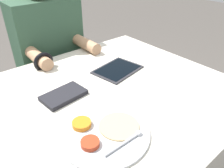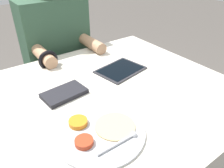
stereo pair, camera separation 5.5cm
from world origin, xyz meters
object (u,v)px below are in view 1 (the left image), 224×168
at_px(tablet_device, 117,70).
at_px(person_diner, 53,70).
at_px(red_notebook, 64,96).
at_px(thali_tray, 104,132).

relative_size(tablet_device, person_diner, 0.22).
height_order(red_notebook, person_diner, person_diner).
xyz_separation_m(thali_tray, tablet_device, (0.34, 0.32, -0.00)).
relative_size(red_notebook, tablet_device, 0.74).
height_order(thali_tray, red_notebook, thali_tray).
bearing_deg(thali_tray, tablet_device, 43.13).
relative_size(thali_tray, red_notebook, 1.65).
distance_m(thali_tray, tablet_device, 0.47).
relative_size(thali_tray, person_diner, 0.27).
xyz_separation_m(tablet_device, person_diner, (-0.13, 0.55, -0.18)).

